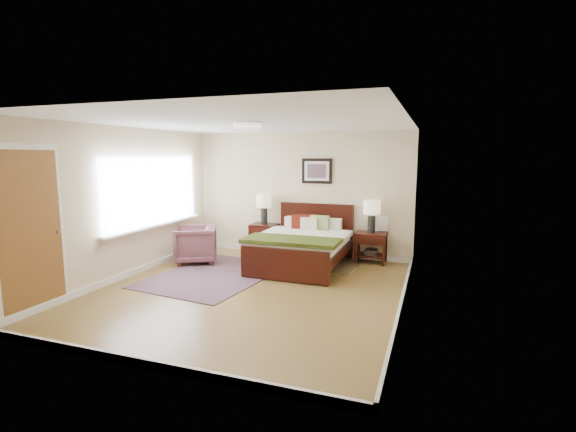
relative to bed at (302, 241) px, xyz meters
The scene contains 18 objects.
floor 1.65m from the bed, 102.80° to the right, with size 5.00×5.00×0.00m, color brown.
back_wall 1.28m from the bed, 109.94° to the left, with size 4.50×0.04×2.50m, color beige.
front_wall 4.12m from the bed, 94.95° to the right, with size 4.50×0.04×2.50m, color beige.
left_wall 3.11m from the bed, 149.40° to the right, with size 0.04×5.00×2.50m, color beige.
right_wall 2.56m from the bed, 38.97° to the right, with size 0.04×5.00×2.50m, color beige.
ceiling 2.56m from the bed, 102.80° to the right, with size 4.50×5.00×0.02m, color white.
window 2.82m from the bed, 161.79° to the right, with size 0.11×2.72×1.32m.
door 4.22m from the bed, 128.13° to the right, with size 0.06×1.00×2.18m.
ceil_fixture 2.53m from the bed, 102.80° to the right, with size 0.44×0.44×0.08m.
bed is the anchor object (origin of this frame).
wall_art 1.54m from the bed, 89.96° to the left, with size 0.62×0.05×0.50m.
nightstand_left 1.27m from the bed, 146.09° to the left, with size 0.52×0.47×0.62m.
nightstand_right 1.35m from the bed, 32.40° to the left, with size 0.59×0.44×0.58m.
lamp_left 1.40m from the bed, 145.30° to the left, with size 0.31×0.31×0.61m.
lamp_right 1.44m from the bed, 32.91° to the left, with size 0.31×0.31×0.61m.
armchair 2.06m from the bed, 169.85° to the right, with size 0.74×0.77×0.70m, color brown.
rug_persian 1.67m from the bed, 140.90° to the right, with size 1.74×2.46×0.01m, color #0F0B3A.
rug_navy 0.79m from the bed, 24.71° to the left, with size 0.75×1.13×0.01m, color black.
Camera 1 is at (2.59, -5.56, 2.03)m, focal length 26.00 mm.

